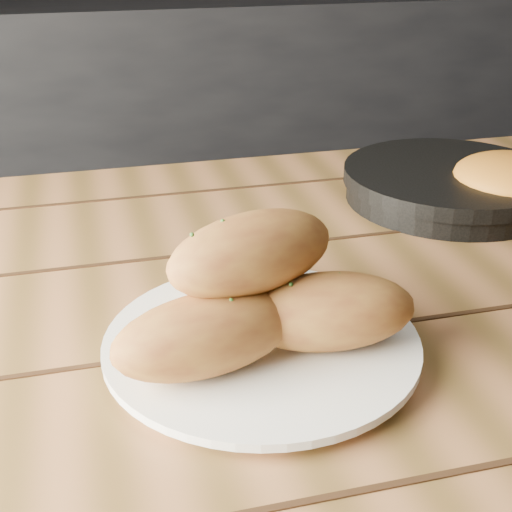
{
  "coord_description": "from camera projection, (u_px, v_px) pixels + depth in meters",
  "views": [
    {
      "loc": [
        -0.97,
        -0.35,
        1.11
      ],
      "look_at": [
        -0.83,
        0.19,
        0.84
      ],
      "focal_mm": 50.0,
      "sensor_mm": 36.0,
      "label": 1
    }
  ],
  "objects": [
    {
      "name": "bread_rolls",
      "position": [
        256.0,
        294.0,
        0.61
      ],
      "size": [
        0.27,
        0.23,
        0.12
      ],
      "color": "#A2702D",
      "rests_on": "plate"
    },
    {
      "name": "plate",
      "position": [
        262.0,
        345.0,
        0.64
      ],
      "size": [
        0.28,
        0.28,
        0.02
      ],
      "color": "white",
      "rests_on": "table"
    },
    {
      "name": "counter",
      "position": [
        389.0,
        137.0,
        2.29
      ],
      "size": [
        2.8,
        0.6,
        0.9
      ],
      "primitive_type": "cube",
      "color": "black",
      "rests_on": "ground"
    },
    {
      "name": "skillet",
      "position": [
        451.0,
        184.0,
        0.98
      ],
      "size": [
        0.41,
        0.29,
        0.05
      ],
      "color": "black",
      "rests_on": "table"
    },
    {
      "name": "table",
      "position": [
        386.0,
        349.0,
        0.84
      ],
      "size": [
        1.44,
        0.87,
        0.75
      ],
      "color": "#966038",
      "rests_on": "ground"
    }
  ]
}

